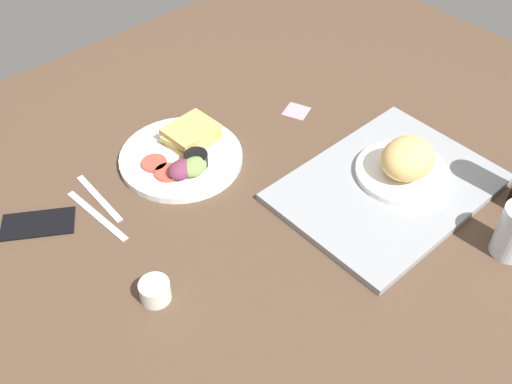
{
  "coord_description": "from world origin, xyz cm",
  "views": [
    {
      "loc": [
        60.15,
        67.36,
        90.05
      ],
      "look_at": [
        2.0,
        3.0,
        4.0
      ],
      "focal_mm": 42.45,
      "sensor_mm": 36.0,
      "label": 1
    }
  ],
  "objects_px": {
    "bread_plate_near": "(406,163)",
    "fork": "(99,198)",
    "knife": "(97,215)",
    "serving_tray": "(387,188)",
    "sticky_note": "(296,111)",
    "cell_phone": "(38,223)",
    "espresso_cup": "(155,291)",
    "plate_with_salad": "(184,154)"
  },
  "relations": [
    {
      "from": "bread_plate_near",
      "to": "fork",
      "type": "distance_m",
      "value": 0.65
    },
    {
      "from": "bread_plate_near",
      "to": "knife",
      "type": "relative_size",
      "value": 1.05
    },
    {
      "from": "serving_tray",
      "to": "sticky_note",
      "type": "xyz_separation_m",
      "value": [
        -0.05,
        -0.32,
        -0.01
      ]
    },
    {
      "from": "sticky_note",
      "to": "bread_plate_near",
      "type": "bearing_deg",
      "value": 88.33
    },
    {
      "from": "fork",
      "to": "sticky_note",
      "type": "distance_m",
      "value": 0.52
    },
    {
      "from": "fork",
      "to": "bread_plate_near",
      "type": "bearing_deg",
      "value": 54.4
    },
    {
      "from": "serving_tray",
      "to": "sticky_note",
      "type": "relative_size",
      "value": 8.04
    },
    {
      "from": "knife",
      "to": "bread_plate_near",
      "type": "bearing_deg",
      "value": 52.34
    },
    {
      "from": "serving_tray",
      "to": "fork",
      "type": "relative_size",
      "value": 2.65
    },
    {
      "from": "knife",
      "to": "sticky_note",
      "type": "relative_size",
      "value": 3.39
    },
    {
      "from": "knife",
      "to": "sticky_note",
      "type": "distance_m",
      "value": 0.55
    },
    {
      "from": "serving_tray",
      "to": "bread_plate_near",
      "type": "relative_size",
      "value": 2.26
    },
    {
      "from": "fork",
      "to": "sticky_note",
      "type": "bearing_deg",
      "value": 85.1
    },
    {
      "from": "serving_tray",
      "to": "sticky_note",
      "type": "distance_m",
      "value": 0.33
    },
    {
      "from": "cell_phone",
      "to": "sticky_note",
      "type": "relative_size",
      "value": 2.57
    },
    {
      "from": "serving_tray",
      "to": "knife",
      "type": "xyz_separation_m",
      "value": [
        0.5,
        -0.35,
        -0.01
      ]
    },
    {
      "from": "serving_tray",
      "to": "espresso_cup",
      "type": "distance_m",
      "value": 0.53
    },
    {
      "from": "plate_with_salad",
      "to": "espresso_cup",
      "type": "distance_m",
      "value": 0.37
    },
    {
      "from": "fork",
      "to": "cell_phone",
      "type": "bearing_deg",
      "value": -96.03
    },
    {
      "from": "bread_plate_near",
      "to": "cell_phone",
      "type": "distance_m",
      "value": 0.76
    },
    {
      "from": "serving_tray",
      "to": "cell_phone",
      "type": "xyz_separation_m",
      "value": [
        0.6,
        -0.41,
        -0.0
      ]
    },
    {
      "from": "sticky_note",
      "to": "serving_tray",
      "type": "bearing_deg",
      "value": 80.9
    },
    {
      "from": "serving_tray",
      "to": "cell_phone",
      "type": "relative_size",
      "value": 3.13
    },
    {
      "from": "bread_plate_near",
      "to": "cell_phone",
      "type": "height_order",
      "value": "bread_plate_near"
    },
    {
      "from": "serving_tray",
      "to": "plate_with_salad",
      "type": "xyz_separation_m",
      "value": [
        0.26,
        -0.36,
        0.01
      ]
    },
    {
      "from": "espresso_cup",
      "to": "sticky_note",
      "type": "bearing_deg",
      "value": -158.93
    },
    {
      "from": "cell_phone",
      "to": "knife",
      "type": "bearing_deg",
      "value": -177.54
    },
    {
      "from": "plate_with_salad",
      "to": "knife",
      "type": "distance_m",
      "value": 0.24
    },
    {
      "from": "espresso_cup",
      "to": "fork",
      "type": "relative_size",
      "value": 0.33
    },
    {
      "from": "fork",
      "to": "sticky_note",
      "type": "height_order",
      "value": "fork"
    },
    {
      "from": "plate_with_salad",
      "to": "espresso_cup",
      "type": "xyz_separation_m",
      "value": [
        0.26,
        0.26,
        0.0
      ]
    },
    {
      "from": "fork",
      "to": "plate_with_salad",
      "type": "bearing_deg",
      "value": 85.45
    },
    {
      "from": "fork",
      "to": "knife",
      "type": "relative_size",
      "value": 0.89
    },
    {
      "from": "plate_with_salad",
      "to": "sticky_note",
      "type": "height_order",
      "value": "plate_with_salad"
    },
    {
      "from": "knife",
      "to": "cell_phone",
      "type": "bearing_deg",
      "value": -124.79
    },
    {
      "from": "serving_tray",
      "to": "espresso_cup",
      "type": "height_order",
      "value": "espresso_cup"
    },
    {
      "from": "espresso_cup",
      "to": "knife",
      "type": "bearing_deg",
      "value": -96.33
    },
    {
      "from": "serving_tray",
      "to": "espresso_cup",
      "type": "bearing_deg",
      "value": -11.05
    },
    {
      "from": "bread_plate_near",
      "to": "knife",
      "type": "xyz_separation_m",
      "value": [
        0.54,
        -0.35,
        -0.05
      ]
    },
    {
      "from": "serving_tray",
      "to": "sticky_note",
      "type": "height_order",
      "value": "serving_tray"
    },
    {
      "from": "sticky_note",
      "to": "cell_phone",
      "type": "bearing_deg",
      "value": -7.25
    },
    {
      "from": "serving_tray",
      "to": "cell_phone",
      "type": "bearing_deg",
      "value": -34.29
    }
  ]
}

